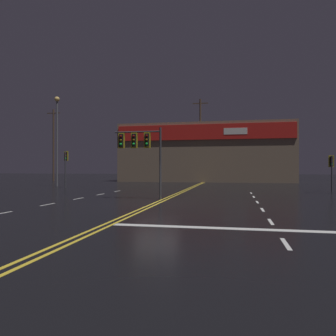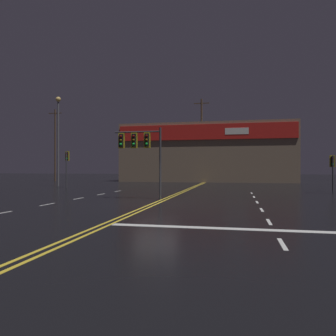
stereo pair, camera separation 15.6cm
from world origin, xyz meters
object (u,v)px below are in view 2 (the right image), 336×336
at_px(traffic_signal_corner_northeast, 333,165).
at_px(traffic_signal_corner_northwest, 67,161).
at_px(traffic_signal_median, 140,144).
at_px(streetlight_near_left, 58,130).

height_order(traffic_signal_corner_northeast, traffic_signal_corner_northwest, traffic_signal_corner_northwest).
height_order(traffic_signal_median, traffic_signal_corner_northwest, traffic_signal_median).
bearing_deg(traffic_signal_corner_northeast, traffic_signal_corner_northwest, 177.29).
bearing_deg(streetlight_near_left, traffic_signal_corner_northwest, -43.90).
xyz_separation_m(traffic_signal_corner_northeast, streetlight_near_left, (-27.33, 3.38, 4.06)).
distance_m(traffic_signal_median, traffic_signal_corner_northwest, 15.40).
bearing_deg(traffic_signal_median, traffic_signal_corner_northeast, 34.18).
relative_size(traffic_signal_median, traffic_signal_corner_northeast, 1.49).
bearing_deg(traffic_signal_median, streetlight_near_left, 136.02).
bearing_deg(traffic_signal_corner_northwest, streetlight_near_left, 136.10).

